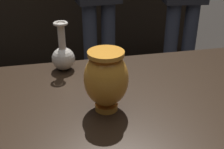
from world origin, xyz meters
The scene contains 3 objects.
back_display_shelf centered at (0.00, 2.20, 0.49)m, with size 2.60×0.40×0.99m.
vase_centerpiece centered at (-0.05, -0.07, 0.91)m, with size 0.13×0.13×0.19m.
vase_tall_behind centered at (-0.16, 0.24, 0.86)m, with size 0.09×0.09×0.20m.
Camera 1 is at (-0.20, -0.82, 1.31)m, focal length 46.48 mm.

